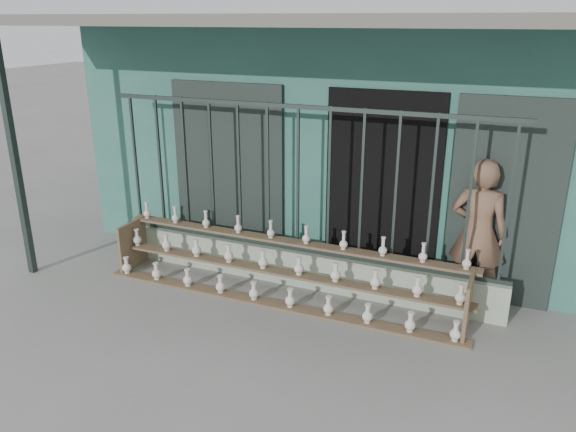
% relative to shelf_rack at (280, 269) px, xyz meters
% --- Properties ---
extents(ground, '(60.00, 60.00, 0.00)m').
position_rel_shelf_rack_xyz_m(ground, '(0.05, -0.89, -0.36)').
color(ground, slate).
extents(workshop_building, '(7.40, 6.60, 3.21)m').
position_rel_shelf_rack_xyz_m(workshop_building, '(0.06, 3.34, 1.26)').
color(workshop_building, '#2E6256').
rests_on(workshop_building, ground).
extents(parapet_wall, '(5.00, 0.20, 0.45)m').
position_rel_shelf_rack_xyz_m(parapet_wall, '(0.05, 0.41, -0.13)').
color(parapet_wall, '#9CAC93').
rests_on(parapet_wall, ground).
extents(security_fence, '(5.00, 0.04, 1.80)m').
position_rel_shelf_rack_xyz_m(security_fence, '(0.05, 0.41, 0.99)').
color(security_fence, '#283330').
rests_on(security_fence, parapet_wall).
extents(shelf_rack, '(4.50, 0.68, 0.85)m').
position_rel_shelf_rack_xyz_m(shelf_rack, '(0.00, 0.00, 0.00)').
color(shelf_rack, brown).
rests_on(shelf_rack, ground).
extents(elderly_woman, '(0.66, 0.45, 1.74)m').
position_rel_shelf_rack_xyz_m(elderly_woman, '(2.12, 0.77, 0.51)').
color(elderly_woman, brown).
rests_on(elderly_woman, ground).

